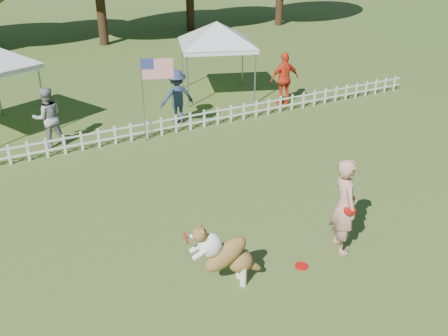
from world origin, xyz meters
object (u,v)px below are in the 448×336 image
(frisbee_on_turf, at_px, (301,266))
(spectator_c, at_px, (284,79))
(flag_pole, at_px, (143,100))
(spectator_b, at_px, (177,97))
(spectator_a, at_px, (48,117))
(handler, at_px, (344,206))
(canopy_tent_right, at_px, (217,60))
(dog, at_px, (227,254))

(frisbee_on_turf, height_order, spectator_c, spectator_c)
(flag_pole, distance_m, spectator_b, 1.89)
(spectator_a, bearing_deg, handler, 115.44)
(handler, distance_m, canopy_tent_right, 10.61)
(dog, xyz_separation_m, spectator_a, (-1.51, 8.19, 0.23))
(handler, relative_size, dog, 1.50)
(canopy_tent_right, distance_m, spectator_a, 6.97)
(frisbee_on_turf, relative_size, spectator_a, 0.15)
(dog, distance_m, flag_pole, 7.28)
(canopy_tent_right, bearing_deg, flag_pole, -123.69)
(dog, xyz_separation_m, flag_pole, (1.10, 7.17, 0.63))
(handler, bearing_deg, dog, 105.06)
(flag_pole, xyz_separation_m, spectator_a, (-2.61, 1.02, -0.40))
(canopy_tent_right, bearing_deg, spectator_b, -122.32)
(spectator_a, distance_m, spectator_b, 4.14)
(spectator_a, relative_size, spectator_b, 1.01)
(handler, bearing_deg, spectator_b, 17.20)
(flag_pole, relative_size, spectator_a, 1.45)
(frisbee_on_turf, xyz_separation_m, spectator_b, (1.10, 8.44, 0.88))
(canopy_tent_right, distance_m, spectator_b, 3.24)
(dog, distance_m, spectator_a, 8.33)
(handler, distance_m, dog, 2.60)
(frisbee_on_turf, height_order, spectator_b, spectator_b)
(handler, distance_m, spectator_c, 9.23)
(frisbee_on_turf, relative_size, spectator_c, 0.14)
(canopy_tent_right, xyz_separation_m, spectator_c, (1.68, -2.09, -0.42))
(dog, distance_m, canopy_tent_right, 11.43)
(spectator_b, bearing_deg, flag_pole, 36.46)
(spectator_a, bearing_deg, flag_pole, 157.94)
(handler, xyz_separation_m, flag_pole, (-1.48, 7.28, 0.29))
(dog, distance_m, spectator_c, 10.58)
(handler, height_order, frisbee_on_turf, handler)
(dog, height_order, spectator_c, spectator_c)
(spectator_a, bearing_deg, canopy_tent_right, -164.22)
(dog, bearing_deg, handler, 9.34)
(frisbee_on_turf, height_order, flag_pole, flag_pole)
(frisbee_on_turf, distance_m, spectator_c, 9.91)
(frisbee_on_turf, xyz_separation_m, spectator_a, (-3.04, 8.42, 0.88))
(canopy_tent_right, bearing_deg, spectator_c, -31.55)
(canopy_tent_right, height_order, spectator_b, canopy_tent_right)
(flag_pole, xyz_separation_m, spectator_b, (1.52, 1.03, -0.41))
(spectator_b, bearing_deg, dog, 74.56)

